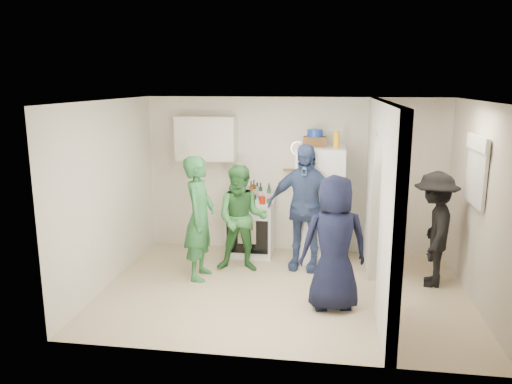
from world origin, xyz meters
The scene contains 37 objects.
floor centered at (0.00, 0.00, 0.00)m, with size 4.80×4.80×0.00m, color #CDB591.
wall_back centered at (0.00, 1.70, 1.25)m, with size 4.80×4.80×0.00m, color silver.
wall_front centered at (0.00, -1.70, 1.25)m, with size 4.80×4.80×0.00m, color silver.
wall_left centered at (-2.40, 0.00, 1.25)m, with size 3.40×3.40×0.00m, color silver.
wall_right centered at (2.40, 0.00, 1.25)m, with size 3.40×3.40×0.00m, color silver.
ceiling centered at (0.00, 0.00, 2.50)m, with size 4.80×4.80×0.00m, color white.
partition_pier_back centered at (1.20, 1.10, 1.25)m, with size 0.12×1.20×2.50m, color silver.
partition_pier_front centered at (1.20, -1.10, 1.25)m, with size 0.12×1.20×2.50m, color silver.
partition_header centered at (1.20, 0.00, 2.30)m, with size 0.12×1.00×0.40m, color silver.
stove centered at (-0.67, 1.37, 0.45)m, with size 0.75×0.62×0.89m, color white.
upper_cabinet centered at (-1.40, 1.52, 1.85)m, with size 0.95×0.34×0.70m, color silver.
fridge centered at (0.43, 1.34, 0.88)m, with size 0.73×0.71×1.77m, color white.
wicker_basket centered at (0.33, 1.39, 1.84)m, with size 0.35×0.25×0.15m, color brown.
blue_bowl centered at (0.33, 1.39, 1.97)m, with size 0.24×0.24×0.11m, color navy.
yellow_cup_stack_top centered at (0.65, 1.24, 1.89)m, with size 0.09×0.09×0.25m, color #F4AE14.
wall_clock centered at (0.05, 1.68, 1.70)m, with size 0.22×0.22×0.03m, color white.
spice_shelf centered at (0.00, 1.65, 1.35)m, with size 0.35×0.08×0.03m, color olive.
nook_window centered at (2.38, 0.20, 1.65)m, with size 0.03×0.70×0.80m, color black.
nook_window_frame centered at (2.36, 0.20, 1.65)m, with size 0.04×0.76×0.86m, color white.
nook_valance centered at (2.34, 0.20, 2.00)m, with size 0.04×0.82×0.18m, color white.
yellow_cup_stack_stove centered at (-0.79, 1.15, 1.02)m, with size 0.09×0.09×0.25m, color orange.
red_cup centered at (-0.45, 1.17, 0.95)m, with size 0.09×0.09×0.12m, color #AB1E0B.
person_green_left centered at (-1.22, 0.31, 0.87)m, with size 0.64×0.42×1.75m, color #2E733F.
person_green_center centered at (-0.68, 0.66, 0.79)m, with size 0.76×0.60×1.57m, color #367B3D.
person_denim centered at (0.21, 0.88, 0.94)m, with size 1.10×0.46×1.87m, color #3D5586.
person_navy centered at (0.64, -0.43, 0.83)m, with size 0.81×0.53×1.67m, color black.
person_nook centered at (1.98, 0.51, 0.79)m, with size 1.02×0.58×1.57m, color black.
bottle_a centered at (-0.96, 1.51, 1.05)m, with size 0.07×0.07×0.31m, color #706716.
bottle_b centered at (-0.84, 1.28, 1.02)m, with size 0.06×0.06×0.25m, color #23551C.
bottle_c centered at (-0.75, 1.50, 1.05)m, with size 0.06×0.06×0.31m, color #A6ADB4.
bottle_d centered at (-0.64, 1.30, 1.05)m, with size 0.06×0.06×0.32m, color brown.
bottle_e centered at (-0.58, 1.56, 1.02)m, with size 0.08×0.08×0.25m, color #9EA6AF.
bottle_f centered at (-0.50, 1.39, 1.04)m, with size 0.06×0.06×0.29m, color #133520.
bottle_g centered at (-0.39, 1.52, 1.02)m, with size 0.06×0.06×0.26m, color olive.
bottle_h centered at (-0.97, 1.26, 1.02)m, with size 0.08×0.08×0.25m, color silver.
bottle_i centered at (-0.62, 1.46, 1.05)m, with size 0.07×0.07×0.32m, color #4B2A0C.
bottle_j centered at (-0.36, 1.26, 1.04)m, with size 0.07×0.07×0.29m, color #205F30.
Camera 1 is at (0.53, -6.22, 2.73)m, focal length 35.00 mm.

